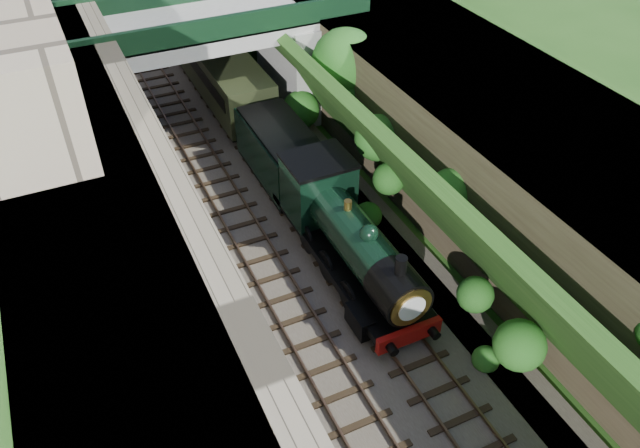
# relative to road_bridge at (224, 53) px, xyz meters

# --- Properties ---
(trackbed) EXTENTS (10.00, 90.00, 0.20)m
(trackbed) POSITION_rel_road_bridge_xyz_m (-0.94, -4.00, -3.98)
(trackbed) COLOR #473F38
(trackbed) RESTS_ON ground
(retaining_wall) EXTENTS (1.00, 90.00, 7.00)m
(retaining_wall) POSITION_rel_road_bridge_xyz_m (-6.44, -4.00, -0.58)
(retaining_wall) COLOR #756B56
(retaining_wall) RESTS_ON ground
(street_plateau_left) EXTENTS (6.00, 90.00, 7.00)m
(street_plateau_left) POSITION_rel_road_bridge_xyz_m (-9.94, -4.00, -0.58)
(street_plateau_left) COLOR #262628
(street_plateau_left) RESTS_ON ground
(street_plateau_right) EXTENTS (8.00, 90.00, 6.25)m
(street_plateau_right) POSITION_rel_road_bridge_xyz_m (8.56, -4.00, -0.95)
(street_plateau_right) COLOR #262628
(street_plateau_right) RESTS_ON ground
(embankment_slope) EXTENTS (4.44, 90.00, 6.60)m
(embankment_slope) POSITION_rel_road_bridge_xyz_m (4.09, -5.47, -1.26)
(embankment_slope) COLOR #1E4714
(embankment_slope) RESTS_ON ground
(track_left) EXTENTS (2.50, 90.00, 0.20)m
(track_left) POSITION_rel_road_bridge_xyz_m (-2.94, -4.00, -3.83)
(track_left) COLOR black
(track_left) RESTS_ON trackbed
(track_right) EXTENTS (2.50, 90.00, 0.20)m
(track_right) POSITION_rel_road_bridge_xyz_m (0.26, -4.00, -3.83)
(track_right) COLOR black
(track_right) RESTS_ON trackbed
(road_bridge) EXTENTS (16.00, 6.40, 7.25)m
(road_bridge) POSITION_rel_road_bridge_xyz_m (0.00, 0.00, 0.00)
(road_bridge) COLOR gray
(road_bridge) RESTS_ON ground
(building_near) EXTENTS (4.00, 8.00, 4.00)m
(building_near) POSITION_rel_road_bridge_xyz_m (-10.44, -10.00, 4.92)
(building_near) COLOR gray
(building_near) RESTS_ON street_plateau_left
(tree) EXTENTS (3.60, 3.80, 6.60)m
(tree) POSITION_rel_road_bridge_xyz_m (4.97, -5.29, 0.57)
(tree) COLOR black
(tree) RESTS_ON ground
(locomotive) EXTENTS (3.10, 10.22, 3.83)m
(locomotive) POSITION_rel_road_bridge_xyz_m (0.26, -14.93, -2.18)
(locomotive) COLOR black
(locomotive) RESTS_ON trackbed
(tender) EXTENTS (2.70, 6.00, 3.05)m
(tender) POSITION_rel_road_bridge_xyz_m (0.26, -7.57, -2.46)
(tender) COLOR black
(tender) RESTS_ON trackbed
(coach_front) EXTENTS (2.90, 18.00, 3.70)m
(coach_front) POSITION_rel_road_bridge_xyz_m (0.26, 5.03, -2.03)
(coach_front) COLOR black
(coach_front) RESTS_ON trackbed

